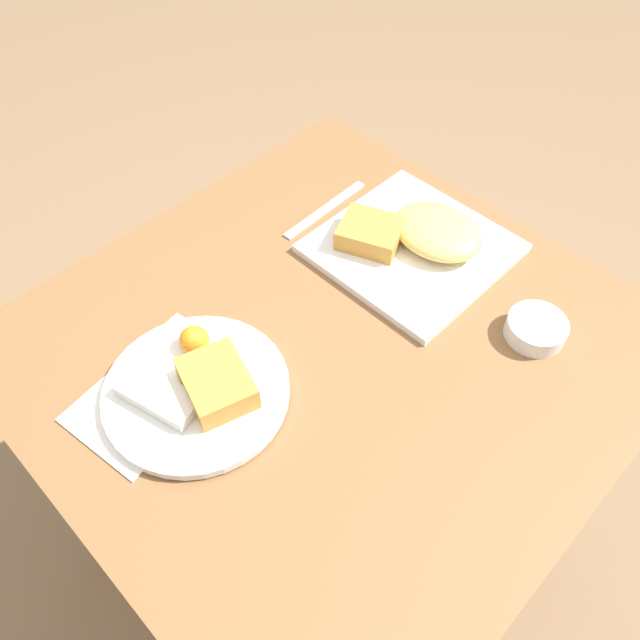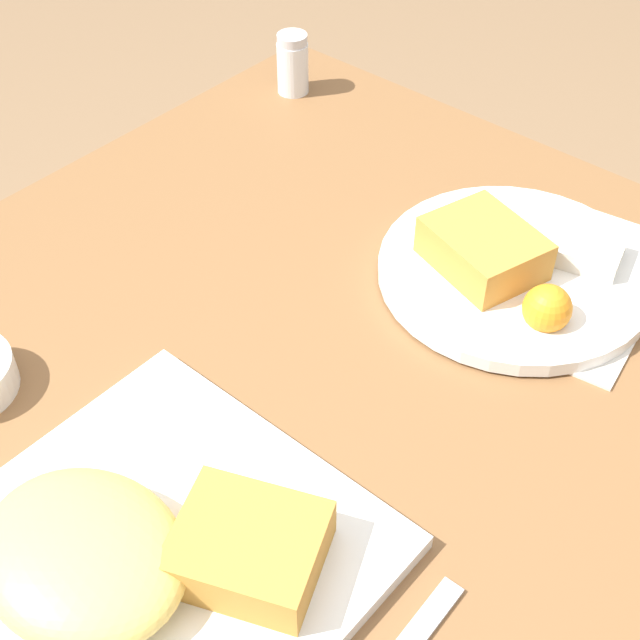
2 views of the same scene
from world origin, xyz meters
TOP-DOWN VIEW (x-y plane):
  - dining_table at (0.00, 0.00)m, footprint 0.83×0.85m
  - menu_card at (0.11, 0.23)m, footprint 0.18×0.25m
  - plate_square_near at (0.04, -0.24)m, footprint 0.29×0.29m
  - plate_oval_far at (0.07, 0.20)m, footprint 0.26×0.26m
  - salt_shaker at (-0.33, 0.33)m, footprint 0.04×0.04m

SIDE VIEW (x-z plane):
  - dining_table at x=0.00m, z-range 0.28..1.05m
  - menu_card at x=0.11m, z-range 0.77..0.77m
  - plate_oval_far at x=0.07m, z-range 0.76..0.81m
  - plate_square_near at x=0.04m, z-range 0.76..0.82m
  - salt_shaker at x=-0.33m, z-range 0.76..0.84m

